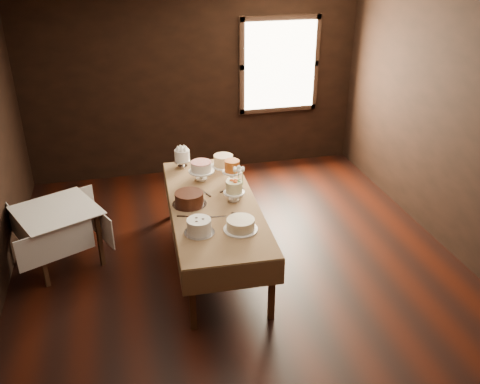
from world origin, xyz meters
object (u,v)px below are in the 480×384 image
(cake_chocolate, at_px, (189,199))
(cake_server_a, at_px, (220,217))
(cake_server_c, at_px, (203,191))
(side_table, at_px, (57,216))
(cake_server_e, at_px, (192,217))
(cake_swirl, at_px, (199,227))
(cake_server_d, at_px, (232,189))
(cake_lattice, at_px, (201,172))
(cake_caramel, at_px, (232,172))
(cake_flowers, at_px, (234,192))
(flower_vase, at_px, (239,189))
(display_table, at_px, (214,207))
(cake_cream, at_px, (241,225))
(cake_meringue, at_px, (182,159))
(cake_server_b, at_px, (246,216))
(cake_speckled, at_px, (223,161))

(cake_chocolate, xyz_separation_m, cake_server_a, (0.26, -0.34, -0.07))
(cake_server_a, bearing_deg, cake_server_c, 99.62)
(side_table, bearing_deg, cake_server_e, -23.93)
(cake_swirl, distance_m, cake_server_d, 1.03)
(cake_lattice, distance_m, cake_caramel, 0.37)
(cake_caramel, distance_m, cake_server_e, 0.98)
(cake_caramel, distance_m, cake_swirl, 1.25)
(side_table, bearing_deg, cake_flowers, -10.65)
(flower_vase, bearing_deg, display_table, -157.00)
(cake_server_c, bearing_deg, cake_caramel, -83.23)
(cake_lattice, xyz_separation_m, flower_vase, (0.34, -0.48, -0.04))
(display_table, bearing_deg, cake_caramel, 56.78)
(cake_lattice, bearing_deg, display_table, -87.80)
(side_table, xyz_separation_m, cake_server_d, (1.96, -0.09, 0.14))
(side_table, relative_size, flower_vase, 8.67)
(side_table, distance_m, cake_server_c, 1.63)
(cake_chocolate, relative_size, cake_server_c, 1.57)
(display_table, xyz_separation_m, side_table, (-1.69, 0.36, -0.08))
(cake_cream, relative_size, flower_vase, 2.75)
(flower_vase, bearing_deg, cake_server_c, 157.37)
(cake_meringue, relative_size, cake_server_d, 1.01)
(side_table, relative_size, cake_server_b, 4.52)
(cake_meringue, height_order, cake_flowers, cake_flowers)
(cake_caramel, relative_size, cake_flowers, 1.06)
(side_table, xyz_separation_m, cake_server_e, (1.41, -0.63, 0.14))
(cake_chocolate, bearing_deg, cake_server_e, -92.58)
(cake_lattice, bearing_deg, cake_caramel, -18.86)
(cake_meringue, distance_m, cake_server_c, 0.76)
(cake_server_b, bearing_deg, cake_server_e, -153.46)
(cake_meringue, relative_size, cake_cream, 0.70)
(cake_server_c, relative_size, flower_vase, 1.92)
(cake_server_b, height_order, cake_server_c, same)
(cake_speckled, bearing_deg, side_table, -163.69)
(cake_swirl, bearing_deg, cake_cream, -4.62)
(cake_chocolate, bearing_deg, cake_caramel, 39.46)
(display_table, height_order, cake_cream, cake_cream)
(cake_meringue, height_order, cake_server_a, cake_meringue)
(cake_server_b, bearing_deg, cake_caramel, 125.37)
(cake_lattice, xyz_separation_m, cake_server_e, (-0.25, -0.88, -0.10))
(cake_meringue, xyz_separation_m, cake_server_d, (0.46, -0.77, -0.11))
(cake_swirl, distance_m, cake_server_e, 0.34)
(cake_server_c, bearing_deg, cake_meringue, -10.74)
(cake_server_b, bearing_deg, flower_vase, 123.44)
(cake_flowers, bearing_deg, cake_chocolate, 178.37)
(cake_server_b, bearing_deg, cake_lattice, 145.23)
(cake_flowers, bearing_deg, display_table, 179.06)
(cake_swirl, bearing_deg, cake_server_e, 92.50)
(cake_server_b, bearing_deg, cake_swirl, -118.93)
(display_table, distance_m, cake_server_a, 0.33)
(cake_meringue, height_order, cake_cream, cake_meringue)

